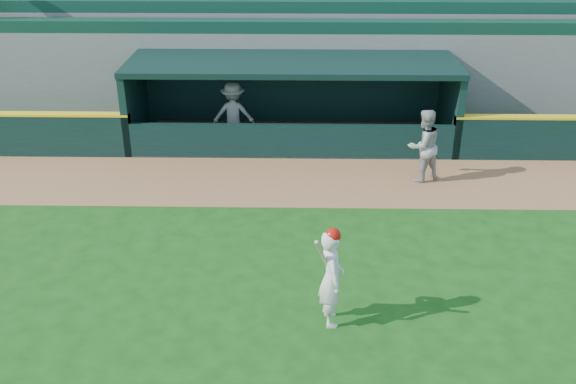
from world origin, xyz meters
name	(u,v)px	position (x,y,z in m)	size (l,w,h in m)	color
ground	(286,289)	(0.00, 0.00, 0.00)	(120.00, 120.00, 0.00)	#144611
warning_track	(290,181)	(0.00, 4.90, 0.01)	(40.00, 3.00, 0.01)	#94633B
dugout_player_front	(424,146)	(3.40, 5.07, 0.96)	(0.93, 0.73, 1.91)	#A1A19C
dugout_player_inside	(233,114)	(-1.71, 7.51, 0.94)	(1.21, 0.70, 1.88)	gray
dugout	(292,95)	(0.00, 8.00, 1.36)	(9.40, 2.80, 2.46)	slate
stands	(294,28)	(-0.01, 12.58, 2.40)	(34.50, 6.33, 7.55)	slate
batter_at_plate	(331,276)	(0.79, -0.96, 0.94)	(0.59, 0.81, 1.90)	silver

